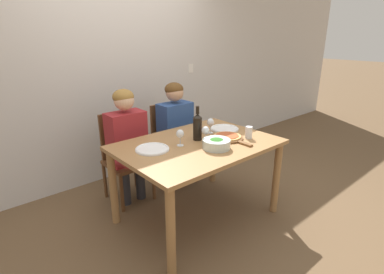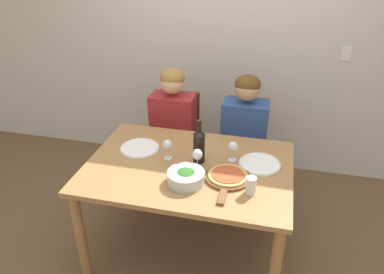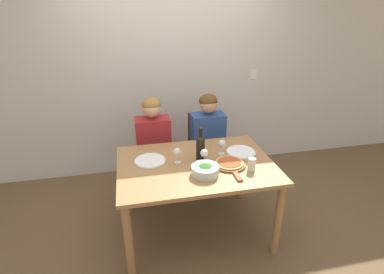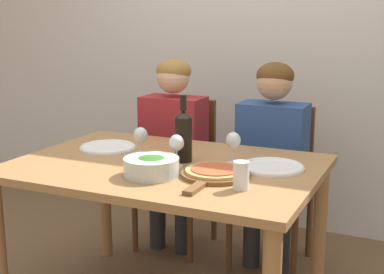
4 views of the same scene
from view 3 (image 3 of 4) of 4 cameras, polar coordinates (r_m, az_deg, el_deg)
The scene contains 16 objects.
ground_plane at distance 3.21m, azimuth 0.66°, elevation -17.19°, with size 40.00×40.00×0.00m, color brown.
back_wall at distance 3.86m, azimuth -3.96°, elevation 12.58°, with size 10.00×0.06×2.70m.
dining_table at distance 2.81m, azimuth 0.73°, elevation -6.89°, with size 1.42×1.00×0.77m.
chair_left at distance 3.57m, azimuth -7.31°, elevation -3.18°, with size 0.42×0.42×0.93m.
chair_right at distance 3.66m, azimuth 2.53°, elevation -2.24°, with size 0.42×0.42×0.93m.
person_woman at distance 3.37m, azimuth -7.33°, elevation -0.58°, with size 0.47×0.51×1.20m.
person_man at distance 3.47m, azimuth 3.07°, elevation 0.34°, with size 0.47×0.51×1.20m.
wine_bottle at distance 2.77m, azimuth 1.63°, elevation -1.88°, with size 0.08×0.08×0.32m.
broccoli_bowl at distance 2.57m, azimuth 2.53°, elevation -6.31°, with size 0.24×0.24×0.09m.
dinner_plate_left at distance 2.82m, azimuth -7.97°, elevation -4.45°, with size 0.29×0.29×0.02m.
dinner_plate_right at distance 2.99m, azimuth 9.27°, elevation -2.79°, with size 0.29×0.29×0.02m.
pizza_on_board at distance 2.74m, azimuth 7.18°, elevation -5.12°, with size 0.30×0.44×0.04m.
wine_glass_left at distance 2.73m, azimuth -2.82°, elevation -2.98°, with size 0.07×0.07×0.15m.
wine_glass_right at distance 2.89m, azimuth 5.74°, elevation -1.40°, with size 0.07×0.07×0.15m.
wine_glass_centre at distance 2.70m, azimuth 2.33°, elevation -3.23°, with size 0.07×0.07×0.15m.
water_tumbler at distance 2.68m, azimuth 11.31°, elevation -5.13°, with size 0.07×0.07×0.12m.
Camera 3 is at (-0.55, -2.35, 2.12)m, focal length 28.00 mm.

